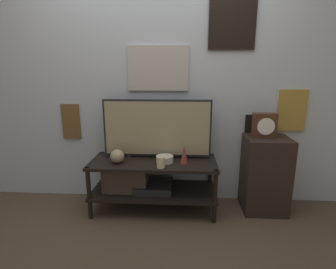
# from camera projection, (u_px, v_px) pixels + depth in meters

# --- Properties ---
(ground_plane) EXTENTS (12.00, 12.00, 0.00)m
(ground_plane) POSITION_uv_depth(u_px,v_px,m) (151.00, 224.00, 2.37)
(ground_plane) COLOR #4C3D2D
(wall_back) EXTENTS (6.40, 0.08, 2.70)m
(wall_back) POSITION_uv_depth(u_px,v_px,m) (156.00, 71.00, 2.60)
(wall_back) COLOR #B2BCC6
(wall_back) RESTS_ON ground_plane
(media_console) EXTENTS (1.21, 0.49, 0.51)m
(media_console) POSITION_uv_depth(u_px,v_px,m) (144.00, 179.00, 2.57)
(media_console) COLOR black
(media_console) RESTS_ON ground_plane
(television) EXTENTS (1.05, 0.05, 0.58)m
(television) POSITION_uv_depth(u_px,v_px,m) (157.00, 128.00, 2.55)
(television) COLOR black
(television) RESTS_ON media_console
(vase_slim_bronze) EXTENTS (0.07, 0.07, 0.17)m
(vase_slim_bronze) POSITION_uv_depth(u_px,v_px,m) (184.00, 154.00, 2.43)
(vase_slim_bronze) COLOR brown
(vase_slim_bronze) RESTS_ON media_console
(vase_wide_bowl) EXTENTS (0.16, 0.16, 0.06)m
(vase_wide_bowl) POSITION_uv_depth(u_px,v_px,m) (165.00, 159.00, 2.48)
(vase_wide_bowl) COLOR beige
(vase_wide_bowl) RESTS_ON media_console
(vase_round_glass) EXTENTS (0.13, 0.13, 0.13)m
(vase_round_glass) POSITION_uv_depth(u_px,v_px,m) (117.00, 156.00, 2.45)
(vase_round_glass) COLOR tan
(vase_round_glass) RESTS_ON media_console
(candle_jar) EXTENTS (0.07, 0.07, 0.10)m
(candle_jar) POSITION_uv_depth(u_px,v_px,m) (161.00, 162.00, 2.33)
(candle_jar) COLOR beige
(candle_jar) RESTS_ON media_console
(side_table) EXTENTS (0.41, 0.37, 0.74)m
(side_table) POSITION_uv_depth(u_px,v_px,m) (265.00, 174.00, 2.55)
(side_table) COLOR black
(side_table) RESTS_ON ground_plane
(mantel_clock) EXTENTS (0.21, 0.11, 0.23)m
(mantel_clock) POSITION_uv_depth(u_px,v_px,m) (264.00, 125.00, 2.45)
(mantel_clock) COLOR #422819
(mantel_clock) RESTS_ON side_table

